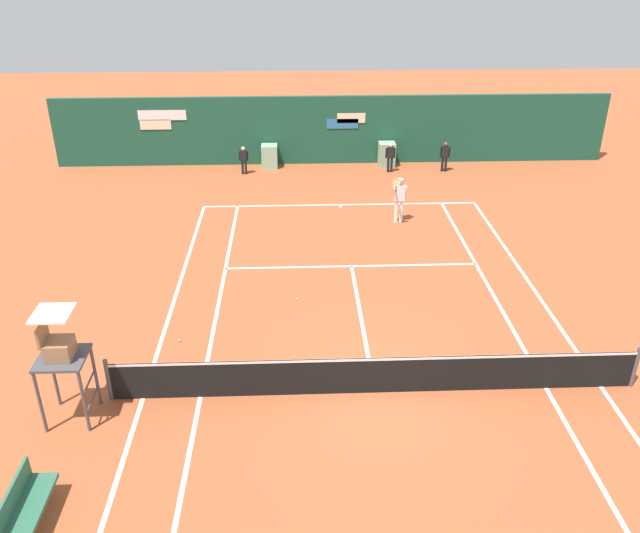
{
  "coord_description": "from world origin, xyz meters",
  "views": [
    {
      "loc": [
        -1.75,
        -11.9,
        9.37
      ],
      "look_at": [
        -1.07,
        4.86,
        0.8
      ],
      "focal_mm": 36.37,
      "sensor_mm": 36.0,
      "label": 1
    }
  ],
  "objects_px": {
    "player_bench": "(24,503)",
    "player_on_baseline": "(400,196)",
    "umpire_chair": "(60,352)",
    "ball_kid_right_post": "(445,155)",
    "tennis_ball_mid_court": "(180,340)",
    "ball_kid_left_post": "(390,155)",
    "ball_kid_centre_post": "(244,158)",
    "tennis_ball_near_service_line": "(297,299)"
  },
  "relations": [
    {
      "from": "player_on_baseline",
      "to": "tennis_ball_mid_court",
      "type": "relative_size",
      "value": 27.55
    },
    {
      "from": "player_on_baseline",
      "to": "umpire_chair",
      "type": "bearing_deg",
      "value": 51.28
    },
    {
      "from": "umpire_chair",
      "to": "player_on_baseline",
      "type": "height_order",
      "value": "umpire_chair"
    },
    {
      "from": "player_on_baseline",
      "to": "ball_kid_left_post",
      "type": "relative_size",
      "value": 1.42
    },
    {
      "from": "ball_kid_right_post",
      "to": "ball_kid_centre_post",
      "type": "relative_size",
      "value": 1.08
    },
    {
      "from": "umpire_chair",
      "to": "player_on_baseline",
      "type": "bearing_deg",
      "value": 140.45
    },
    {
      "from": "umpire_chair",
      "to": "ball_kid_centre_post",
      "type": "xyz_separation_m",
      "value": [
        2.7,
        16.14,
        -0.99
      ]
    },
    {
      "from": "player_bench",
      "to": "ball_kid_right_post",
      "type": "xyz_separation_m",
      "value": [
        11.5,
        19.04,
        0.26
      ]
    },
    {
      "from": "ball_kid_right_post",
      "to": "ball_kid_centre_post",
      "type": "distance_m",
      "value": 8.87
    },
    {
      "from": "ball_kid_right_post",
      "to": "ball_kid_left_post",
      "type": "xyz_separation_m",
      "value": [
        -2.42,
        -0.0,
        -0.01
      ]
    },
    {
      "from": "ball_kid_left_post",
      "to": "ball_kid_centre_post",
      "type": "distance_m",
      "value": 6.45
    },
    {
      "from": "player_bench",
      "to": "player_on_baseline",
      "type": "xyz_separation_m",
      "value": [
        8.62,
        13.42,
        0.49
      ]
    },
    {
      "from": "tennis_ball_mid_court",
      "to": "tennis_ball_near_service_line",
      "type": "relative_size",
      "value": 1.0
    },
    {
      "from": "ball_kid_centre_post",
      "to": "tennis_ball_near_service_line",
      "type": "distance_m",
      "value": 11.49
    },
    {
      "from": "player_bench",
      "to": "tennis_ball_mid_court",
      "type": "height_order",
      "value": "player_bench"
    },
    {
      "from": "umpire_chair",
      "to": "player_bench",
      "type": "bearing_deg",
      "value": 1.38
    },
    {
      "from": "player_on_baseline",
      "to": "ball_kid_centre_post",
      "type": "relative_size",
      "value": 1.51
    },
    {
      "from": "ball_kid_right_post",
      "to": "tennis_ball_near_service_line",
      "type": "height_order",
      "value": "ball_kid_right_post"
    },
    {
      "from": "player_on_baseline",
      "to": "ball_kid_centre_post",
      "type": "bearing_deg",
      "value": -42.33
    },
    {
      "from": "ball_kid_left_post",
      "to": "player_on_baseline",
      "type": "bearing_deg",
      "value": 86.08
    },
    {
      "from": "ball_kid_right_post",
      "to": "tennis_ball_mid_court",
      "type": "distance_m",
      "value": 16.46
    },
    {
      "from": "tennis_ball_near_service_line",
      "to": "ball_kid_right_post",
      "type": "bearing_deg",
      "value": 59.44
    },
    {
      "from": "tennis_ball_mid_court",
      "to": "ball_kid_centre_post",
      "type": "bearing_deg",
      "value": 86.38
    },
    {
      "from": "umpire_chair",
      "to": "ball_kid_centre_post",
      "type": "bearing_deg",
      "value": 170.52
    },
    {
      "from": "player_bench",
      "to": "tennis_ball_mid_court",
      "type": "bearing_deg",
      "value": 162.79
    },
    {
      "from": "player_on_baseline",
      "to": "ball_kid_centre_post",
      "type": "xyz_separation_m",
      "value": [
        -5.99,
        5.62,
        -0.28
      ]
    },
    {
      "from": "umpire_chair",
      "to": "tennis_ball_mid_court",
      "type": "height_order",
      "value": "umpire_chair"
    },
    {
      "from": "player_bench",
      "to": "ball_kid_right_post",
      "type": "bearing_deg",
      "value": 148.88
    },
    {
      "from": "umpire_chair",
      "to": "ball_kid_right_post",
      "type": "distance_m",
      "value": 19.88
    },
    {
      "from": "player_bench",
      "to": "ball_kid_left_post",
      "type": "distance_m",
      "value": 21.09
    },
    {
      "from": "player_on_baseline",
      "to": "tennis_ball_near_service_line",
      "type": "height_order",
      "value": "player_on_baseline"
    },
    {
      "from": "player_bench",
      "to": "ball_kid_left_post",
      "type": "height_order",
      "value": "ball_kid_left_post"
    },
    {
      "from": "ball_kid_centre_post",
      "to": "umpire_chair",
      "type": "bearing_deg",
      "value": 83.64
    },
    {
      "from": "player_on_baseline",
      "to": "ball_kid_right_post",
      "type": "bearing_deg",
      "value": -116.26
    },
    {
      "from": "player_bench",
      "to": "ball_kid_right_post",
      "type": "height_order",
      "value": "ball_kid_right_post"
    },
    {
      "from": "umpire_chair",
      "to": "ball_kid_right_post",
      "type": "xyz_separation_m",
      "value": [
        11.57,
        16.14,
        -0.93
      ]
    },
    {
      "from": "player_bench",
      "to": "player_on_baseline",
      "type": "distance_m",
      "value": 15.95
    },
    {
      "from": "player_bench",
      "to": "ball_kid_left_post",
      "type": "xyz_separation_m",
      "value": [
        9.07,
        19.04,
        0.25
      ]
    },
    {
      "from": "ball_kid_right_post",
      "to": "ball_kid_left_post",
      "type": "relative_size",
      "value": 1.02
    },
    {
      "from": "player_on_baseline",
      "to": "ball_kid_right_post",
      "type": "distance_m",
      "value": 6.32
    },
    {
      "from": "ball_kid_centre_post",
      "to": "player_bench",
      "type": "bearing_deg",
      "value": 85.27
    },
    {
      "from": "tennis_ball_mid_court",
      "to": "player_bench",
      "type": "bearing_deg",
      "value": -107.21
    }
  ]
}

